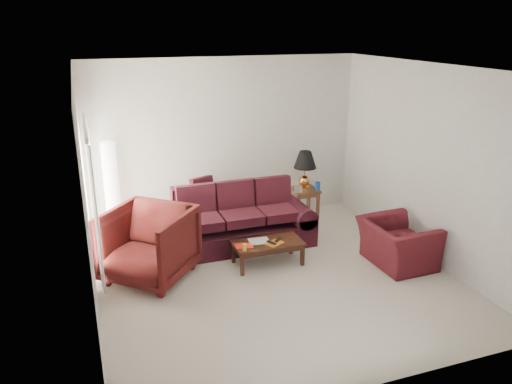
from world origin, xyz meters
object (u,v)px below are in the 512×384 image
sofa (239,218)px  armchair_right (397,243)px  floor_lamp (112,191)px  end_table (304,202)px  coffee_table (268,253)px  armchair_left (148,245)px

sofa → armchair_right: bearing=-35.6°
sofa → floor_lamp: bearing=152.9°
end_table → floor_lamp: floor_lamp is taller
floor_lamp → armchair_right: 4.71m
coffee_table → end_table: bearing=66.1°
sofa → floor_lamp: size_ratio=1.40×
armchair_right → sofa: bearing=53.5°
end_table → floor_lamp: 3.55m
sofa → armchair_left: armchair_left is taller
floor_lamp → armchair_right: (4.01, -2.42, -0.52)m
sofa → armchair_right: sofa is taller
end_table → coffee_table: end_table is taller
floor_lamp → sofa: bearing=-26.5°
armchair_right → coffee_table: (-1.88, 0.65, -0.16)m
sofa → floor_lamp: 2.19m
sofa → end_table: size_ratio=4.43×
floor_lamp → coffee_table: floor_lamp is taller
end_table → armchair_right: 2.38m
end_table → floor_lamp: (-3.50, 0.10, 0.59)m
armchair_left → armchair_right: bearing=28.0°
floor_lamp → armchair_left: floor_lamp is taller
sofa → coffee_table: size_ratio=2.29×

